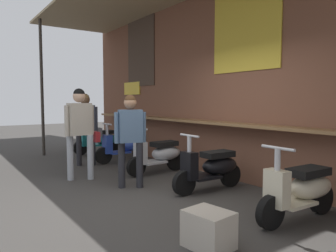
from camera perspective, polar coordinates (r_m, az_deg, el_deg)
name	(u,v)px	position (r m, az deg, el deg)	size (l,w,h in m)	color
ground_plane	(160,202)	(4.92, -1.42, -13.27)	(35.45, 35.45, 0.00)	#383533
market_stall_facade	(248,62)	(5.96, 13.85, 10.85)	(12.66, 2.59, 3.95)	brown
scooter_teal	(100,140)	(9.45, -11.83, -2.39)	(0.46, 1.40, 0.97)	#197075
scooter_blue	(125,146)	(8.06, -7.51, -3.50)	(0.46, 1.40, 0.97)	#233D9E
scooter_silver	(160,154)	(6.75, -1.46, -5.02)	(0.48, 1.40, 0.97)	#B2B5BA
scooter_black	(212,167)	(5.51, 7.80, -7.21)	(0.46, 1.40, 0.97)	black
scooter_cream	(302,189)	(4.47, 22.54, -10.26)	(0.47, 1.40, 0.97)	beige
shopper_with_handbag	(80,124)	(6.33, -15.17, 0.35)	(0.33, 0.67, 1.73)	#999EA8
shopper_browsing	(130,131)	(5.56, -6.64, -0.95)	(0.29, 0.54, 1.60)	#232328
shopper_passing	(86,122)	(7.71, -14.22, 0.71)	(0.30, 0.67, 1.66)	#232328
merchandise_crate	(209,229)	(3.49, 7.17, -17.61)	(0.46, 0.37, 0.38)	#B2A899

